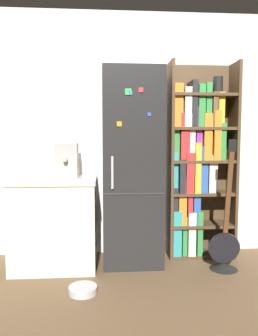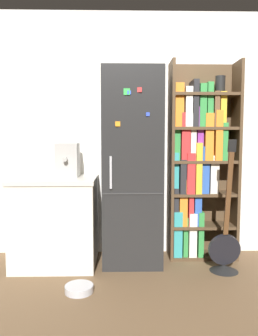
{
  "view_description": "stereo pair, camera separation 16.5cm",
  "coord_description": "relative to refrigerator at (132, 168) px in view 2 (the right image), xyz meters",
  "views": [
    {
      "loc": [
        -0.27,
        -3.1,
        1.27
      ],
      "look_at": [
        -0.03,
        0.15,
        0.97
      ],
      "focal_mm": 35.0,
      "sensor_mm": 36.0,
      "label": 1
    },
    {
      "loc": [
        -0.1,
        -3.11,
        1.27
      ],
      "look_at": [
        -0.03,
        0.15,
        0.97
      ],
      "focal_mm": 35.0,
      "sensor_mm": 36.0,
      "label": 2
    }
  ],
  "objects": [
    {
      "name": "ground_plane",
      "position": [
        0.0,
        -0.17,
        -0.97
      ],
      "size": [
        16.0,
        16.0,
        0.0
      ],
      "primitive_type": "plane",
      "color": "brown"
    },
    {
      "name": "wall_back",
      "position": [
        0.0,
        0.3,
        0.33
      ],
      "size": [
        8.0,
        0.05,
        2.6
      ],
      "color": "white",
      "rests_on": "ground_plane"
    },
    {
      "name": "refrigerator",
      "position": [
        0.0,
        0.0,
        0.0
      ],
      "size": [
        0.58,
        0.58,
        1.94
      ],
      "color": "black",
      "rests_on": "ground_plane"
    },
    {
      "name": "bookshelf",
      "position": [
        0.69,
        0.14,
        0.04
      ],
      "size": [
        0.71,
        0.32,
        2.05
      ],
      "color": "#4C3823",
      "rests_on": "ground_plane"
    },
    {
      "name": "kitchen_counter",
      "position": [
        -0.77,
        -0.04,
        -0.53
      ],
      "size": [
        0.82,
        0.67,
        0.88
      ],
      "color": "beige",
      "rests_on": "ground_plane"
    },
    {
      "name": "espresso_machine",
      "position": [
        -0.65,
        0.02,
        0.08
      ],
      "size": [
        0.22,
        0.29,
        0.34
      ],
      "color": "#A5A39E",
      "rests_on": "kitchen_counter"
    },
    {
      "name": "guitar",
      "position": [
        0.87,
        -0.28,
        -0.79
      ],
      "size": [
        0.3,
        0.29,
        1.26
      ],
      "color": "black",
      "rests_on": "ground_plane"
    },
    {
      "name": "pet_bowl",
      "position": [
        -0.46,
        -0.68,
        -0.94
      ],
      "size": [
        0.24,
        0.24,
        0.06
      ],
      "color": "#B7B7BC",
      "rests_on": "ground_plane"
    }
  ]
}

